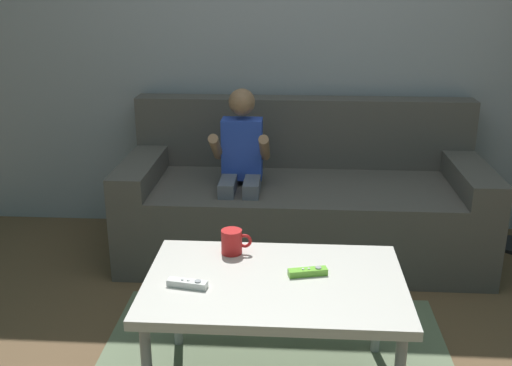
{
  "coord_description": "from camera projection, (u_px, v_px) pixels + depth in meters",
  "views": [
    {
      "loc": [
        -0.01,
        -1.7,
        1.46
      ],
      "look_at": [
        -0.17,
        0.8,
        0.6
      ],
      "focal_mm": 42.1,
      "sensor_mm": 36.0,
      "label": 1
    }
  ],
  "objects": [
    {
      "name": "game_remote_lime_near_edge",
      "position": [
        308.0,
        272.0,
        2.13
      ],
      "size": [
        0.14,
        0.07,
        0.03
      ],
      "color": "#72C638",
      "rests_on": "coffee_table"
    },
    {
      "name": "coffee_mug",
      "position": [
        232.0,
        242.0,
        2.29
      ],
      "size": [
        0.12,
        0.08,
        0.09
      ],
      "color": "red",
      "rests_on": "coffee_table"
    },
    {
      "name": "person_seated_on_couch",
      "position": [
        241.0,
        167.0,
        3.08
      ],
      "size": [
        0.3,
        0.36,
        0.93
      ],
      "color": "slate",
      "rests_on": "ground"
    },
    {
      "name": "game_remote_white_center",
      "position": [
        187.0,
        284.0,
        2.05
      ],
      "size": [
        0.14,
        0.06,
        0.03
      ],
      "color": "white",
      "rests_on": "coffee_table"
    },
    {
      "name": "wall_back",
      "position": [
        298.0,
        16.0,
        3.37
      ],
      "size": [
        4.34,
        0.05,
        2.5
      ],
      "primitive_type": "cube",
      "color": "#999EA8",
      "rests_on": "ground"
    },
    {
      "name": "couch",
      "position": [
        302.0,
        202.0,
        3.3
      ],
      "size": [
        1.91,
        0.8,
        0.81
      ],
      "color": "#56514C",
      "rests_on": "ground"
    },
    {
      "name": "coffee_table",
      "position": [
        275.0,
        289.0,
        2.12
      ],
      "size": [
        0.91,
        0.61,
        0.45
      ],
      "color": "beige",
      "rests_on": "ground"
    }
  ]
}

